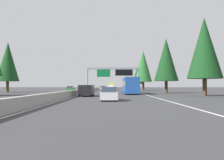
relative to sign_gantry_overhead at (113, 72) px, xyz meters
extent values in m
plane|color=#38383A|center=(6.45, 6.04, -4.77)|extent=(320.00, 320.00, 0.00)
cube|color=#9E9B93|center=(26.45, 6.34, -4.32)|extent=(180.00, 0.56, 0.90)
cube|color=silver|center=(16.45, -5.48, -4.77)|extent=(160.00, 0.16, 0.01)
cube|color=silver|center=(16.45, 5.79, -4.77)|extent=(160.00, 0.16, 0.01)
cylinder|color=gray|center=(0.04, 6.34, -2.02)|extent=(0.36, 0.36, 5.50)
cylinder|color=gray|center=(0.04, -5.98, -2.02)|extent=(0.36, 0.36, 5.50)
cube|color=gray|center=(0.04, 0.18, 0.98)|extent=(0.50, 12.32, 0.50)
cube|color=#0C602D|center=(-0.11, 2.40, -0.12)|extent=(0.12, 3.20, 1.90)
cube|color=black|center=(-0.11, -2.53, -0.02)|extent=(0.16, 4.20, 1.50)
cube|color=silver|center=(-31.57, 0.64, -4.25)|extent=(4.40, 1.80, 0.76)
cube|color=#2D3847|center=(-31.79, 0.64, -3.59)|extent=(2.46, 1.51, 0.56)
cylinder|color=black|center=(-30.16, 1.43, -4.45)|extent=(0.64, 0.22, 0.64)
cylinder|color=black|center=(-30.16, -0.15, -4.45)|extent=(0.64, 0.22, 0.64)
cylinder|color=black|center=(-32.98, 1.43, -4.45)|extent=(0.64, 0.22, 0.64)
cylinder|color=black|center=(-32.98, -0.15, -4.45)|extent=(0.64, 0.22, 0.64)
cube|color=black|center=(-21.39, 4.16, -3.80)|extent=(5.00, 1.95, 1.44)
cube|color=#2D3847|center=(-23.69, 4.16, -3.55)|extent=(0.08, 1.48, 0.56)
cylinder|color=black|center=(-19.69, 5.02, -4.42)|extent=(0.70, 0.24, 0.70)
cylinder|color=black|center=(-19.69, 3.31, -4.42)|extent=(0.70, 0.24, 0.70)
cylinder|color=black|center=(-23.09, 5.02, -4.42)|extent=(0.70, 0.24, 0.70)
cylinder|color=black|center=(-23.09, 3.31, -4.42)|extent=(0.70, 0.24, 0.70)
cube|color=#1E4793|center=(-11.32, -3.19, -3.12)|extent=(11.50, 2.50, 2.90)
cube|color=#2D3847|center=(-11.32, -3.19, -2.76)|extent=(11.04, 2.55, 0.84)
cylinder|color=black|center=(-7.29, -2.09, -4.27)|extent=(1.00, 0.30, 1.00)
cylinder|color=black|center=(-7.29, -4.29, -4.27)|extent=(1.00, 0.30, 1.00)
cylinder|color=black|center=(-15.34, -2.09, -4.27)|extent=(1.00, 0.30, 1.00)
cylinder|color=black|center=(-15.34, -4.29, -4.27)|extent=(1.00, 0.30, 1.00)
cube|color=slate|center=(52.37, 4.12, -4.25)|extent=(4.40, 1.80, 0.76)
cube|color=#2D3847|center=(52.15, 4.12, -3.59)|extent=(2.46, 1.51, 0.56)
cylinder|color=black|center=(53.78, 4.91, -4.45)|extent=(0.64, 0.22, 0.64)
cylinder|color=black|center=(53.78, 3.33, -4.45)|extent=(0.64, 0.22, 0.64)
cylinder|color=black|center=(50.97, 4.91, -4.45)|extent=(0.64, 0.22, 0.64)
cylinder|color=black|center=(50.97, 3.33, -4.45)|extent=(0.64, 0.22, 0.64)
cube|color=silver|center=(33.38, 4.11, -4.25)|extent=(4.40, 1.80, 0.76)
cube|color=#2D3847|center=(33.16, 4.11, -3.59)|extent=(2.46, 1.51, 0.56)
cylinder|color=black|center=(34.79, 4.90, -4.45)|extent=(0.64, 0.22, 0.64)
cylinder|color=black|center=(34.79, 3.32, -4.45)|extent=(0.64, 0.22, 0.64)
cylinder|color=black|center=(31.97, 4.90, -4.45)|extent=(0.64, 0.22, 0.64)
cylinder|color=black|center=(31.97, 3.32, -4.45)|extent=(0.64, 0.22, 0.64)
cube|color=gold|center=(50.44, 0.67, -3.07)|extent=(6.12, 2.40, 2.50)
cube|color=maroon|center=(54.69, 0.67, -3.37)|extent=(2.38, 2.30, 1.90)
cylinder|color=black|center=(54.52, 1.73, -4.32)|extent=(0.90, 0.28, 0.90)
cylinder|color=black|center=(54.52, -0.39, -4.32)|extent=(0.90, 0.28, 0.90)
cylinder|color=black|center=(48.74, 1.73, -4.32)|extent=(0.90, 0.28, 0.90)
cylinder|color=black|center=(48.74, -0.39, -4.32)|extent=(0.90, 0.28, 0.90)
cube|color=silver|center=(18.90, 0.69, -4.16)|extent=(5.60, 2.00, 0.70)
cube|color=silver|center=(19.91, 0.69, -3.36)|extent=(2.24, 1.84, 0.90)
cube|color=#2D3847|center=(19.91, 0.69, -3.27)|extent=(2.02, 1.92, 0.41)
cylinder|color=black|center=(20.75, 1.55, -4.37)|extent=(0.80, 0.28, 0.80)
cylinder|color=black|center=(20.75, -0.17, -4.37)|extent=(0.80, 0.28, 0.80)
cylinder|color=black|center=(17.06, 1.55, -4.37)|extent=(0.80, 0.28, 0.80)
cylinder|color=black|center=(17.06, -0.17, -4.37)|extent=(0.80, 0.28, 0.80)
cube|color=#2D6B38|center=(11.94, 12.52, -4.25)|extent=(4.40, 1.80, 0.76)
cube|color=#2D3847|center=(11.72, 12.52, -3.59)|extent=(2.46, 1.51, 0.56)
cylinder|color=black|center=(13.35, 13.31, -4.45)|extent=(0.64, 0.22, 0.64)
cylinder|color=black|center=(13.35, 11.73, -4.45)|extent=(0.64, 0.22, 0.64)
cylinder|color=black|center=(10.53, 13.31, -4.45)|extent=(0.64, 0.22, 0.64)
cylinder|color=black|center=(10.53, 11.73, -4.45)|extent=(0.64, 0.22, 0.64)
cylinder|color=#4C3823|center=(-20.38, -14.08, -3.42)|extent=(0.65, 0.65, 2.70)
cone|color=#143D19|center=(-20.38, -14.08, 2.72)|extent=(5.40, 5.40, 9.58)
cylinder|color=#4C3823|center=(-6.44, -11.28, -3.48)|extent=(0.64, 0.64, 2.59)
cone|color=#143D19|center=(-6.44, -11.28, 2.41)|extent=(5.18, 5.18, 9.19)
cylinder|color=#4C3823|center=(19.20, -9.72, -3.36)|extent=(0.67, 0.67, 2.82)
cone|color=#236028|center=(19.20, -9.72, 3.06)|extent=(5.65, 5.65, 10.01)
cylinder|color=#4C3823|center=(53.18, -11.46, -3.60)|extent=(0.62, 0.62, 2.35)
cone|color=#143D19|center=(53.18, -11.46, 1.75)|extent=(4.71, 4.71, 8.35)
cylinder|color=#4C3823|center=(-1.02, 25.18, -3.46)|extent=(0.65, 0.65, 2.64)
cone|color=#143D19|center=(-1.02, 25.18, 2.53)|extent=(5.27, 5.27, 9.34)
camera|label=1|loc=(-57.19, 0.32, -3.16)|focal=38.00mm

